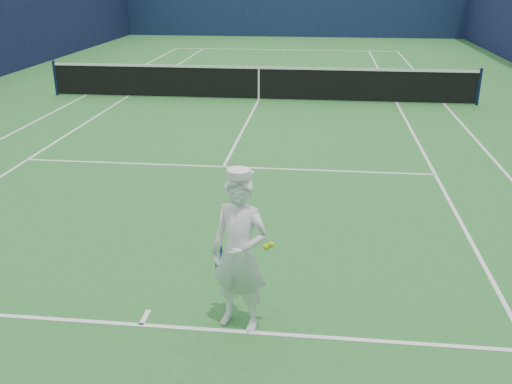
% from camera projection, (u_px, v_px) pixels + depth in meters
% --- Properties ---
extents(ground, '(80.00, 80.00, 0.00)m').
position_uv_depth(ground, '(259.00, 100.00, 17.29)').
color(ground, '#2A702D').
rests_on(ground, ground).
extents(court_markings, '(11.03, 23.83, 0.01)m').
position_uv_depth(court_markings, '(259.00, 100.00, 17.29)').
color(court_markings, white).
rests_on(court_markings, ground).
extents(windscreen_fence, '(20.12, 36.12, 4.00)m').
position_uv_depth(windscreen_fence, '(259.00, 32.00, 16.57)').
color(windscreen_fence, '#101C3D').
rests_on(windscreen_fence, ground).
extents(tennis_net, '(12.88, 0.09, 1.07)m').
position_uv_depth(tennis_net, '(259.00, 82.00, 17.09)').
color(tennis_net, '#141E4C').
rests_on(tennis_net, ground).
extents(tennis_player, '(0.74, 0.67, 1.81)m').
position_uv_depth(tennis_player, '(240.00, 253.00, 5.98)').
color(tennis_player, white).
rests_on(tennis_player, ground).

